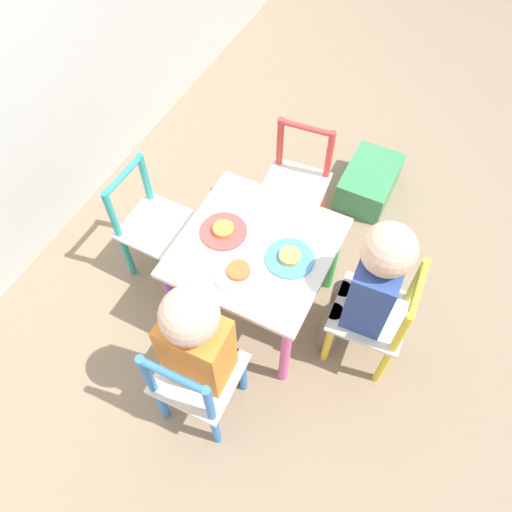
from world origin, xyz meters
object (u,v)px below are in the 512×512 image
Objects in this scene: child_left at (199,342)px; child_front at (370,283)px; plate_back at (224,231)px; storage_bin at (369,182)px; chair_red at (296,186)px; chair_yellow at (376,317)px; chair_blue at (196,381)px; plate_front at (290,258)px; plate_left at (239,272)px; chair_teal at (153,227)px; kids_table at (256,257)px.

child_left is 0.58m from child_front.
storage_bin is at bearing -22.59° from plate_back.
chair_red is at bearing -10.25° from plate_back.
plate_back is at bearing -90.73° from child_front.
chair_yellow is 3.13× the size of plate_back.
storage_bin is (1.26, -0.19, -0.18)m from chair_blue.
chair_red is 0.89m from child_left.
child_left is at bearing 163.90° from plate_front.
storage_bin is at bearing -5.35° from plate_front.
chair_red is at bearing 4.26° from plate_left.
plate_front is (-0.01, -0.59, 0.19)m from chair_teal.
chair_red is 0.45m from storage_bin.
plate_front is 0.26m from plate_back.
plate_front is at bearing -90.00° from plate_back.
chair_blue is 1.55× the size of storage_bin.
child_front reaches higher than child_left.
chair_teal is at bearing -46.45° from chair_blue.
chair_yellow is 0.93m from chair_teal.
plate_front is (0.13, -0.13, 0.00)m from plate_left.
kids_table is at bearing -0.00° from plate_left.
child_front is (-0.00, 0.06, 0.19)m from chair_yellow.
storage_bin is (0.33, -0.25, -0.18)m from chair_red.
plate_front is (0.47, -0.12, 0.19)m from chair_blue.
storage_bin is at bearing -100.63° from child_left.
child_front reaches higher than storage_bin.
plate_left is at bearing -74.87° from chair_yellow.
plate_left is at bearing 167.62° from storage_bin.
chair_red is 3.15× the size of plate_front.
chair_blue is (-0.47, -0.01, -0.11)m from kids_table.
chair_blue is 1.00× the size of chair_yellow.
child_left is 2.18× the size of storage_bin.
plate_left is at bearing 135.00° from plate_front.
chair_red is 1.55× the size of storage_bin.
plate_front is at bearing -90.00° from kids_table.
kids_table is at bearing -90.00° from chair_teal.
kids_table is 0.48m from chair_red.
chair_teal reaches higher than plate_left.
plate_front is at bearing -88.59° from child_front.
chair_yellow is at bearing -161.13° from storage_bin.
chair_red is at bearing -41.62° from chair_teal.
storage_bin is (0.78, -0.67, -0.18)m from chair_teal.
kids_table is 0.48m from chair_yellow.
chair_blue is at bearing 171.44° from storage_bin.
chair_yellow is at bearing -71.81° from plate_left.
chair_teal is at bearing -92.19° from chair_yellow.
plate_left is (-0.59, -0.04, 0.19)m from chair_red.
kids_table is at bearing 165.71° from storage_bin.
chair_blue is 0.39m from plate_left.
plate_back is (0.00, 0.26, 0.00)m from plate_front.
child_left reaches higher than chair_blue.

